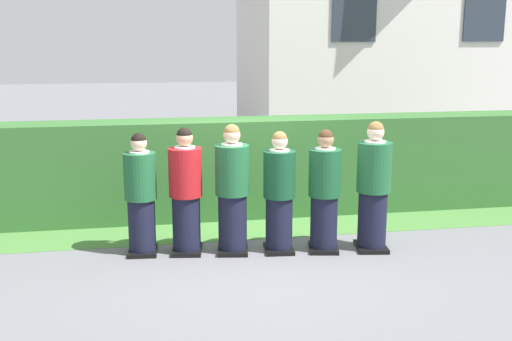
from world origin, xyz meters
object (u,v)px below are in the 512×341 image
object	(u,v)px
student_in_red_blazer	(186,194)
student_front_row_5	(373,189)
student_front_row_3	(279,195)
student_front_row_0	(141,197)
student_front_row_2	(232,192)
student_front_row_4	(324,194)

from	to	relation	value
student_in_red_blazer	student_front_row_5	xyz separation A→B (m)	(2.34, -0.30, 0.03)
student_in_red_blazer	student_front_row_3	size ratio (longest dim) A/B	1.04
student_front_row_3	student_front_row_5	bearing A→B (deg)	-6.70
student_front_row_0	student_in_red_blazer	size ratio (longest dim) A/B	0.96
student_in_red_blazer	student_front_row_0	bearing A→B (deg)	174.05
student_in_red_blazer	student_front_row_2	xyz separation A→B (m)	(0.57, -0.09, 0.02)
student_front_row_5	student_front_row_0	bearing A→B (deg)	172.91
student_front_row_2	student_front_row_5	size ratio (longest dim) A/B	0.99
student_in_red_blazer	student_front_row_5	world-z (taller)	student_front_row_5
student_front_row_2	student_front_row_4	size ratio (longest dim) A/B	1.05
student_in_red_blazer	student_front_row_4	bearing A→B (deg)	-7.65
student_front_row_3	student_front_row_4	bearing A→B (deg)	-6.85
student_front_row_3	student_front_row_0	bearing A→B (deg)	172.63
student_front_row_5	student_front_row_3	bearing A→B (deg)	173.30
student_front_row_2	student_front_row_3	bearing A→B (deg)	-7.39
student_front_row_2	student_in_red_blazer	bearing A→B (deg)	171.30
student_front_row_0	student_front_row_2	xyz separation A→B (m)	(1.12, -0.14, 0.05)
student_front_row_4	student_front_row_5	size ratio (longest dim) A/B	0.94
student_front_row_0	student_front_row_5	distance (m)	2.91
student_front_row_0	student_front_row_3	world-z (taller)	student_front_row_3
student_front_row_4	student_front_row_5	bearing A→B (deg)	-6.57
student_front_row_3	student_front_row_4	size ratio (longest dim) A/B	0.99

